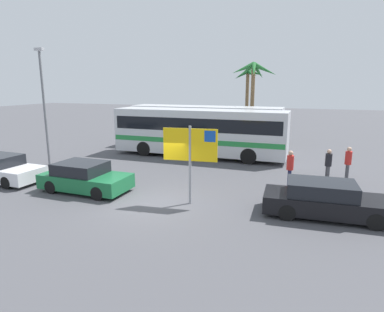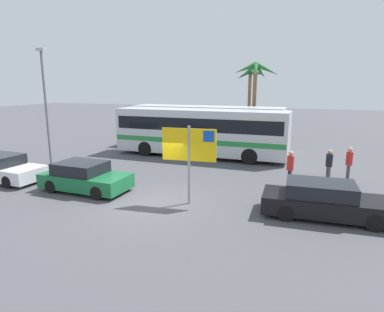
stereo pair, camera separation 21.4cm
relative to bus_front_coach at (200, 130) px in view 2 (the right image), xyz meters
The scene contains 13 objects.
ground 9.58m from the bus_front_coach, 83.18° to the right, with size 120.00×120.00×0.00m, color #4C4C51.
bus_front_coach is the anchor object (origin of this frame).
bus_rear_coach 3.27m from the bus_front_coach, 100.83° to the left, with size 11.54×2.45×3.17m.
ferry_sign 9.10m from the bus_front_coach, 73.28° to the right, with size 2.19×0.30×3.20m.
car_white 11.78m from the bus_front_coach, 130.47° to the right, with size 4.58×1.98×1.32m.
car_green 9.22m from the bus_front_coach, 106.07° to the right, with size 4.06×1.94×1.32m.
car_black 11.39m from the bus_front_coach, 46.99° to the right, with size 4.69×1.98×1.32m.
pedestrian_near_sign 9.40m from the bus_front_coach, 17.96° to the right, with size 0.32×0.32×1.74m.
pedestrian_crossing_lot 8.06m from the bus_front_coach, 39.09° to the right, with size 0.32×0.32×1.77m.
pedestrian_by_bus 8.70m from the bus_front_coach, 23.09° to the right, with size 0.32×0.32×1.65m.
lamp_post_right_side 9.64m from the bus_front_coach, 145.36° to the right, with size 0.56×0.20×6.82m.
palm_tree_seaside 12.22m from the bus_front_coach, 85.14° to the left, with size 2.89×2.88×6.29m.
palm_tree_inland 8.12m from the bus_front_coach, 71.66° to the left, with size 3.57×3.70×6.59m.
Camera 2 is at (6.06, -11.28, 4.77)m, focal length 30.76 mm.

